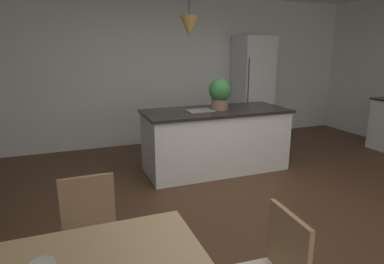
% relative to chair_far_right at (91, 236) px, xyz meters
% --- Properties ---
extents(ground_plane, '(10.00, 8.40, 0.04)m').
position_rel_chair_far_right_xyz_m(ground_plane, '(1.57, 0.57, -0.49)').
color(ground_plane, '#4C301E').
extents(wall_back_kitchen, '(10.00, 0.12, 2.70)m').
position_rel_chair_far_right_xyz_m(wall_back_kitchen, '(1.57, 3.83, 0.88)').
color(wall_back_kitchen, white).
rests_on(wall_back_kitchen, ground_plane).
extents(chair_far_right, '(0.41, 0.41, 0.87)m').
position_rel_chair_far_right_xyz_m(chair_far_right, '(0.00, 0.00, 0.00)').
color(chair_far_right, '#A87F56').
rests_on(chair_far_right, ground_plane).
extents(kitchen_island, '(2.09, 0.89, 0.91)m').
position_rel_chair_far_right_xyz_m(kitchen_island, '(1.90, 2.04, -0.01)').
color(kitchen_island, white).
rests_on(kitchen_island, ground_plane).
extents(refrigerator, '(0.65, 0.67, 1.99)m').
position_rel_chair_far_right_xyz_m(refrigerator, '(3.33, 3.43, 0.52)').
color(refrigerator, silver).
rests_on(refrigerator, ground_plane).
extents(pendant_over_island_main, '(0.26, 0.26, 0.79)m').
position_rel_chair_far_right_xyz_m(pendant_over_island_main, '(1.49, 2.04, 1.56)').
color(pendant_over_island_main, black).
extents(potted_plant_on_island, '(0.32, 0.32, 0.44)m').
position_rel_chair_far_right_xyz_m(potted_plant_on_island, '(1.96, 2.04, 0.67)').
color(potted_plant_on_island, '#8C664C').
rests_on(potted_plant_on_island, kitchen_island).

